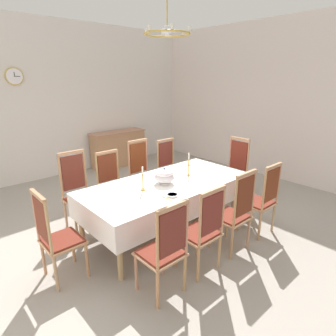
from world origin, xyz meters
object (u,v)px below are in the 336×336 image
object	(u,v)px
chair_north_d	(170,167)
chandelier	(167,33)
chair_head_west	(56,236)
bowl_near_right	(167,169)
dining_table	(167,187)
chair_south_a	(164,249)
chair_south_c	(235,211)
soup_tureen	(164,176)
chair_north_c	(142,173)
mounted_clock	(14,76)
chair_head_east	(234,170)
candlestick_west	(143,181)
candlestick_east	(189,167)
chair_south_b	(203,229)
chair_north_b	(112,183)
chair_north_a	(78,191)
spoon_secondary	(171,168)
bowl_near_left	(172,195)
bowl_far_left	(188,164)
spoon_primary	(165,197)

from	to	relation	value
chair_north_d	chandelier	xyz separation A→B (m)	(-0.95, -0.99, 2.20)
chair_head_west	bowl_near_right	world-z (taller)	chair_head_west
dining_table	chair_south_a	xyz separation A→B (m)	(-0.93, -0.99, -0.14)
chair_south_c	soup_tureen	bearing A→B (deg)	109.39
chair_north_c	mounted_clock	distance (m)	3.30
chair_south_c	chair_south_a	bearing A→B (deg)	179.88
chair_head_east	candlestick_west	xyz separation A→B (m)	(-2.11, 0.00, 0.31)
candlestick_east	bowl_near_right	bearing A→B (deg)	98.41
candlestick_west	chandelier	world-z (taller)	chandelier
chair_south_a	chair_south_b	bearing A→B (deg)	0.03
chair_north_b	chair_north_a	bearing A→B (deg)	-0.58
soup_tureen	candlestick_east	distance (m)	0.50
candlestick_east	bowl_near_right	xyz separation A→B (m)	(-0.06, 0.43, -0.13)
chair_north_a	chair_head_west	world-z (taller)	chair_north_a
dining_table	mounted_clock	size ratio (longest dim) A/B	7.43
soup_tureen	chair_north_b	bearing A→B (deg)	105.75
chair_head_east	chandelier	world-z (taller)	chandelier
dining_table	candlestick_west	size ratio (longest dim) A/B	7.46
dining_table	chandelier	xyz separation A→B (m)	(0.00, 0.00, 2.07)
soup_tureen	spoon_secondary	size ratio (longest dim) A/B	1.70
bowl_near_left	bowl_far_left	size ratio (longest dim) A/B	1.05
spoon_secondary	chandelier	bearing A→B (deg)	-147.76
candlestick_west	bowl_near_left	size ratio (longest dim) A/B	2.23
spoon_secondary	chair_north_b	bearing A→B (deg)	136.17
chair_south_c	chair_head_east	xyz separation A→B (m)	(1.37, 0.99, 0.02)
candlestick_west	chair_north_a	bearing A→B (deg)	116.02
chair_south_a	chair_north_a	world-z (taller)	chair_north_a
chair_south_c	chair_south_b	bearing A→B (deg)	179.73
chair_south_a	bowl_far_left	xyz separation A→B (m)	(1.80, 1.41, 0.23)
chair_south_a	bowl_far_left	world-z (taller)	chair_south_a
soup_tureen	candlestick_east	size ratio (longest dim) A/B	0.82
bowl_near_left	soup_tureen	bearing A→B (deg)	61.21
candlestick_east	chair_north_a	bearing A→B (deg)	143.99
candlestick_west	chair_south_c	bearing A→B (deg)	-53.51
chair_south_c	chandelier	size ratio (longest dim) A/B	1.73
chair_north_a	bowl_near_left	bearing A→B (deg)	114.57
bowl_near_right	spoon_primary	bearing A→B (deg)	-133.30
chair_north_b	candlestick_west	distance (m)	1.06
chair_south_c	chair_north_c	distance (m)	1.99
chair_head_east	spoon_secondary	bearing A→B (deg)	68.91
chair_north_a	chair_north_d	distance (m)	1.88
chair_south_b	chair_south_c	world-z (taller)	chair_south_c
candlestick_east	mounted_clock	xyz separation A→B (m)	(-1.34, 3.59, 1.33)
chair_head_west	mounted_clock	world-z (taller)	mounted_clock
bowl_near_left	bowl_far_left	world-z (taller)	same
chair_head_west	candlestick_west	size ratio (longest dim) A/B	3.27
candlestick_east	chair_north_b	bearing A→B (deg)	128.17
chair_south_c	bowl_near_right	world-z (taller)	chair_south_c
soup_tureen	chair_south_a	bearing A→B (deg)	-131.33
dining_table	candlestick_east	size ratio (longest dim) A/B	6.84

